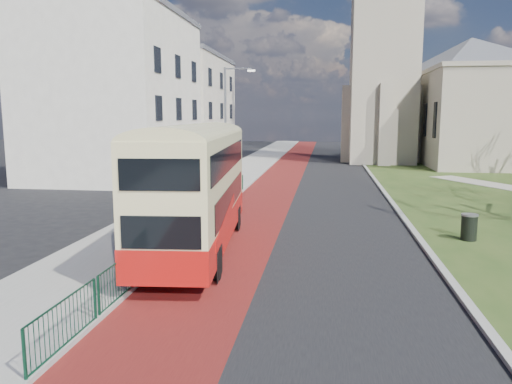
# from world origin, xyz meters

# --- Properties ---
(ground) EXTENTS (160.00, 160.00, 0.00)m
(ground) POSITION_xyz_m (0.00, 0.00, 0.00)
(ground) COLOR black
(ground) RESTS_ON ground
(road_carriageway) EXTENTS (9.00, 120.00, 0.01)m
(road_carriageway) POSITION_xyz_m (1.50, 20.00, 0.01)
(road_carriageway) COLOR black
(road_carriageway) RESTS_ON ground
(bus_lane) EXTENTS (3.40, 120.00, 0.01)m
(bus_lane) POSITION_xyz_m (-1.20, 20.00, 0.01)
(bus_lane) COLOR #591414
(bus_lane) RESTS_ON ground
(pavement_west) EXTENTS (4.00, 120.00, 0.12)m
(pavement_west) POSITION_xyz_m (-5.00, 20.00, 0.06)
(pavement_west) COLOR gray
(pavement_west) RESTS_ON ground
(kerb_west) EXTENTS (0.25, 120.00, 0.13)m
(kerb_west) POSITION_xyz_m (-3.00, 20.00, 0.07)
(kerb_west) COLOR #999993
(kerb_west) RESTS_ON ground
(kerb_east) EXTENTS (0.25, 80.00, 0.13)m
(kerb_east) POSITION_xyz_m (6.10, 22.00, 0.07)
(kerb_east) COLOR #999993
(kerb_east) RESTS_ON ground
(pedestrian_railing) EXTENTS (0.07, 24.00, 1.12)m
(pedestrian_railing) POSITION_xyz_m (-2.95, 4.00, 0.55)
(pedestrian_railing) COLOR #0D3C27
(pedestrian_railing) RESTS_ON ground
(gothic_church) EXTENTS (16.38, 18.00, 40.00)m
(gothic_church) POSITION_xyz_m (12.56, 38.00, 13.13)
(gothic_church) COLOR #9D937F
(gothic_church) RESTS_ON ground
(street_block_near) EXTENTS (10.30, 14.30, 13.00)m
(street_block_near) POSITION_xyz_m (-14.00, 22.00, 6.51)
(street_block_near) COLOR beige
(street_block_near) RESTS_ON ground
(street_block_far) EXTENTS (10.30, 16.30, 11.50)m
(street_block_far) POSITION_xyz_m (-14.00, 38.00, 5.76)
(street_block_far) COLOR beige
(street_block_far) RESTS_ON ground
(streetlamp) EXTENTS (2.13, 0.18, 8.00)m
(streetlamp) POSITION_xyz_m (-4.35, 18.00, 4.59)
(streetlamp) COLOR gray
(streetlamp) RESTS_ON pavement_west
(bus) EXTENTS (3.34, 10.71, 4.41)m
(bus) POSITION_xyz_m (-2.20, 1.40, 2.52)
(bus) COLOR #B01310
(bus) RESTS_ON ground
(litter_bin) EXTENTS (0.72, 0.72, 1.04)m
(litter_bin) POSITION_xyz_m (8.00, 4.30, 0.57)
(litter_bin) COLOR black
(litter_bin) RESTS_ON grass_green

